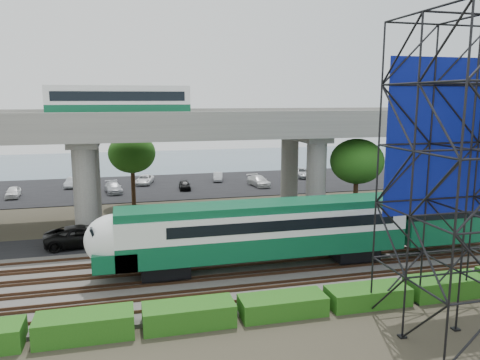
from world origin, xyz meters
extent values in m
plane|color=#474233|center=(0.00, 0.00, 0.00)|extent=(140.00, 140.00, 0.00)
cube|color=slate|center=(0.00, 2.00, 0.10)|extent=(90.00, 12.00, 0.20)
cube|color=black|center=(0.00, 10.50, 0.04)|extent=(90.00, 5.00, 0.08)
cube|color=black|center=(0.00, 34.00, 0.04)|extent=(90.00, 18.00, 0.08)
cube|color=#415C6B|center=(0.00, 56.00, 0.01)|extent=(140.00, 40.00, 0.03)
cube|color=#472D1E|center=(0.00, -2.72, 0.28)|extent=(90.00, 0.08, 0.16)
cube|color=#472D1E|center=(0.00, -1.28, 0.28)|extent=(90.00, 0.08, 0.16)
cube|color=#472D1E|center=(0.00, -0.72, 0.28)|extent=(90.00, 0.08, 0.16)
cube|color=#472D1E|center=(0.00, 0.72, 0.28)|extent=(90.00, 0.08, 0.16)
cube|color=#472D1E|center=(0.00, 1.28, 0.28)|extent=(90.00, 0.08, 0.16)
cube|color=#472D1E|center=(0.00, 2.72, 0.28)|extent=(90.00, 0.08, 0.16)
cube|color=#472D1E|center=(0.00, 3.28, 0.28)|extent=(90.00, 0.08, 0.16)
cube|color=#472D1E|center=(0.00, 4.72, 0.28)|extent=(90.00, 0.08, 0.16)
cube|color=#472D1E|center=(0.00, 5.28, 0.28)|extent=(90.00, 0.08, 0.16)
cube|color=#472D1E|center=(0.00, 6.72, 0.28)|extent=(90.00, 0.08, 0.16)
cube|color=black|center=(-4.62, 2.00, 0.81)|extent=(3.00, 2.20, 0.90)
cube|color=black|center=(8.38, 2.00, 0.81)|extent=(3.00, 2.20, 0.90)
cube|color=#0B5131|center=(1.88, 2.00, 1.96)|extent=(19.00, 3.00, 1.40)
cube|color=white|center=(1.88, 2.00, 3.41)|extent=(19.00, 3.00, 1.50)
cube|color=#0B5131|center=(1.88, 2.00, 4.41)|extent=(19.00, 2.60, 0.50)
cube|color=black|center=(2.88, 2.00, 3.46)|extent=(15.00, 3.06, 0.70)
ellipsoid|color=white|center=(-7.62, 2.00, 2.86)|extent=(3.60, 3.00, 3.20)
cube|color=#0B5131|center=(-7.62, 2.00, 1.81)|extent=(2.60, 3.00, 1.10)
cube|color=black|center=(-8.72, 2.00, 3.36)|extent=(0.48, 2.00, 1.09)
cube|color=#0B5131|center=(15.88, 2.00, 2.96)|extent=(8.00, 3.00, 3.40)
cube|color=#9E9B93|center=(0.00, 16.00, 8.60)|extent=(80.00, 12.00, 1.20)
cube|color=#9E9B93|center=(0.00, 10.25, 9.75)|extent=(80.00, 0.50, 1.10)
cube|color=#9E9B93|center=(0.00, 21.75, 9.75)|extent=(80.00, 0.50, 1.10)
cylinder|color=#9E9B93|center=(-10.00, 12.50, 4.00)|extent=(1.80, 1.80, 8.00)
cylinder|color=#9E9B93|center=(-10.00, 19.50, 4.00)|extent=(1.80, 1.80, 8.00)
cube|color=#9E9B93|center=(-10.00, 16.00, 7.70)|extent=(2.40, 9.00, 0.60)
cylinder|color=#9E9B93|center=(10.00, 12.50, 4.00)|extent=(1.80, 1.80, 8.00)
cylinder|color=#9E9B93|center=(10.00, 19.50, 4.00)|extent=(1.80, 1.80, 8.00)
cube|color=#9E9B93|center=(10.00, 16.00, 7.70)|extent=(2.40, 9.00, 0.60)
cylinder|color=#9E9B93|center=(28.00, 19.50, 4.00)|extent=(1.80, 1.80, 8.00)
cube|color=#9E9B93|center=(28.00, 16.00, 7.70)|extent=(2.40, 9.00, 0.60)
cube|color=black|center=(-7.01, 16.00, 9.55)|extent=(12.00, 2.50, 0.70)
cube|color=#0B5131|center=(-7.01, 16.00, 10.35)|extent=(12.00, 2.50, 0.90)
cube|color=white|center=(-7.01, 16.00, 11.45)|extent=(12.00, 2.50, 1.30)
cube|color=black|center=(-7.01, 16.00, 11.50)|extent=(11.00, 2.56, 0.80)
cube|color=white|center=(-7.01, 16.00, 12.25)|extent=(12.00, 2.40, 0.30)
cube|color=navy|center=(10.29, -4.95, 9.30)|extent=(8.10, 0.08, 8.25)
cube|color=#1C5112|center=(-9.00, -4.30, 0.60)|extent=(4.60, 1.80, 1.20)
cube|color=#1C5112|center=(-4.00, -4.30, 0.58)|extent=(4.60, 1.80, 1.15)
cube|color=#1C5112|center=(1.00, -4.30, 0.52)|extent=(4.60, 1.80, 1.03)
cube|color=#1C5112|center=(6.00, -4.30, 0.51)|extent=(4.60, 1.80, 1.01)
cube|color=#1C5112|center=(11.00, -4.30, 0.56)|extent=(4.60, 1.80, 1.12)
cylinder|color=#382314|center=(14.00, 12.50, 2.40)|extent=(0.44, 0.44, 4.80)
ellipsoid|color=#1C5112|center=(14.00, 12.50, 5.60)|extent=(4.94, 4.94, 4.18)
cylinder|color=#382314|center=(-6.00, 24.00, 2.40)|extent=(0.44, 0.44, 4.80)
ellipsoid|color=#1C5112|center=(-6.00, 24.00, 5.60)|extent=(4.94, 4.94, 4.18)
imported|color=black|center=(-10.18, 10.33, 0.87)|extent=(5.90, 3.11, 1.58)
imported|color=white|center=(-19.35, 31.00, 0.69)|extent=(1.67, 3.68, 1.22)
imported|color=#B9BCC1|center=(-13.35, 36.00, 0.70)|extent=(1.97, 3.92, 1.23)
imported|color=#ACAEB4|center=(-8.21, 31.00, 0.71)|extent=(2.38, 4.55, 1.26)
imported|color=white|center=(-4.28, 36.00, 0.67)|extent=(2.85, 4.55, 1.17)
imported|color=black|center=(0.38, 31.00, 0.66)|extent=(1.53, 3.45, 1.15)
imported|color=#B6B8BF|center=(5.64, 36.00, 0.65)|extent=(1.91, 3.66, 1.15)
imported|color=silver|center=(10.03, 31.00, 0.74)|extent=(2.49, 4.75, 1.31)
imported|color=silver|center=(17.89, 36.00, 0.72)|extent=(2.19, 4.63, 1.28)
camera|label=1|loc=(-6.85, -26.31, 11.36)|focal=35.00mm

